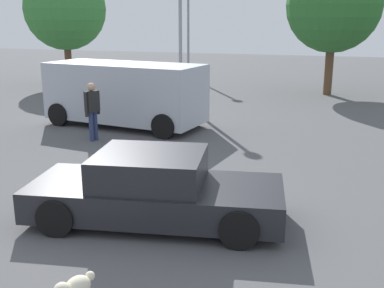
{
  "coord_description": "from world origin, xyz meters",
  "views": [
    {
      "loc": [
        3.4,
        -7.31,
        3.48
      ],
      "look_at": [
        0.38,
        1.79,
        0.9
      ],
      "focal_mm": 43.7,
      "sensor_mm": 36.0,
      "label": 1
    }
  ],
  "objects": [
    {
      "name": "light_post_far",
      "position": [
        -5.89,
        19.97,
        4.53
      ],
      "size": [
        0.44,
        0.44,
        6.71
      ],
      "color": "gray",
      "rests_on": "ground_plane"
    },
    {
      "name": "dog",
      "position": [
        0.42,
        -2.95,
        0.27
      ],
      "size": [
        0.35,
        0.64,
        0.44
      ],
      "rotation": [
        0.0,
        0.0,
        4.48
      ],
      "color": "beige",
      "rests_on": "ground_plane"
    },
    {
      "name": "ground_plane",
      "position": [
        0.0,
        0.0,
        0.0
      ],
      "size": [
        80.0,
        80.0,
        0.0
      ],
      "primitive_type": "plane",
      "color": "#515154"
    },
    {
      "name": "tree_far_right",
      "position": [
        2.55,
        15.56,
        4.07
      ],
      "size": [
        4.28,
        4.28,
        6.22
      ],
      "color": "brown",
      "rests_on": "ground_plane"
    },
    {
      "name": "pedestrian",
      "position": [
        -3.56,
        4.45,
        1.02
      ],
      "size": [
        0.33,
        0.55,
        1.7
      ],
      "rotation": [
        0.0,
        0.0,
        2.89
      ],
      "color": "navy",
      "rests_on": "ground_plane"
    },
    {
      "name": "tree_back_center",
      "position": [
        -11.05,
        14.9,
        3.97
      ],
      "size": [
        4.29,
        4.29,
        6.12
      ],
      "color": "brown",
      "rests_on": "ground_plane"
    },
    {
      "name": "sedan_foreground",
      "position": [
        0.35,
        -0.22,
        0.57
      ],
      "size": [
        4.64,
        2.48,
        1.25
      ],
      "rotation": [
        0.0,
        0.0,
        0.17
      ],
      "color": "#232328",
      "rests_on": "ground_plane"
    },
    {
      "name": "van_white",
      "position": [
        -3.53,
        6.53,
        1.13
      ],
      "size": [
        5.45,
        2.81,
        2.07
      ],
      "rotation": [
        0.0,
        0.0,
        -0.14
      ],
      "color": "#B2B7C1",
      "rests_on": "ground_plane"
    }
  ]
}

